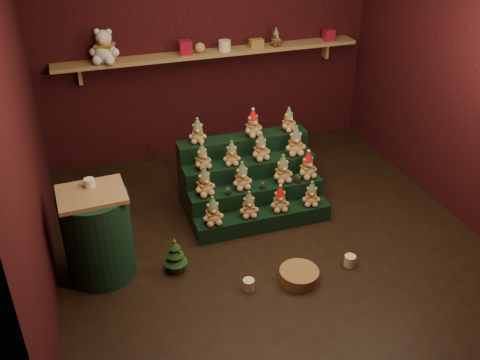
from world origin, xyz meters
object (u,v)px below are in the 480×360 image
object	(u,v)px
white_bear	(104,41)
mini_christmas_tree	(175,255)
riser_tier_front	(263,220)
mug_left	(249,285)
snow_globe_b	(263,185)
snow_globe_a	(228,191)
snow_globe_c	(298,178)
wicker_basket	(299,275)
side_table	(98,234)
brown_bear	(276,37)
mug_right	(350,261)

from	to	relation	value
white_bear	mini_christmas_tree	bearing A→B (deg)	-60.14
riser_tier_front	mug_left	xyz separation A→B (m)	(-0.44, -0.83, -0.04)
snow_globe_b	snow_globe_a	bearing A→B (deg)	-180.00
snow_globe_a	mug_left	xyz separation A→B (m)	(-0.12, -0.99, -0.35)
snow_globe_c	white_bear	bearing A→B (deg)	136.95
mug_left	white_bear	xyz separation A→B (m)	(-0.78, 2.53, 1.50)
snow_globe_a	wicker_basket	distance (m)	1.13
side_table	white_bear	world-z (taller)	white_bear
snow_globe_b	snow_globe_c	size ratio (longest dim) A/B	0.92
brown_bear	side_table	bearing A→B (deg)	-149.32
snow_globe_c	white_bear	distance (m)	2.53
snow_globe_a	snow_globe_c	size ratio (longest dim) A/B	0.92
side_table	snow_globe_c	bearing A→B (deg)	7.23
snow_globe_b	side_table	size ratio (longest dim) A/B	0.10
snow_globe_a	brown_bear	size ratio (longest dim) A/B	0.41
white_bear	brown_bear	bearing A→B (deg)	23.40
snow_globe_a	snow_globe_b	bearing A→B (deg)	0.00
snow_globe_c	wicker_basket	distance (m)	1.15
snow_globe_b	white_bear	xyz separation A→B (m)	(-1.26, 1.54, 1.15)
wicker_basket	brown_bear	size ratio (longest dim) A/B	1.71
mug_left	snow_globe_b	bearing A→B (deg)	63.75
snow_globe_b	white_bear	world-z (taller)	white_bear
snow_globe_a	snow_globe_c	distance (m)	0.75
snow_globe_c	mug_right	distance (m)	1.04
snow_globe_a	side_table	xyz separation A→B (m)	(-1.29, -0.36, 0.02)
riser_tier_front	mug_right	world-z (taller)	riser_tier_front
snow_globe_c	mini_christmas_tree	distance (m)	1.53
snow_globe_a	side_table	size ratio (longest dim) A/B	0.10
wicker_basket	brown_bear	bearing A→B (deg)	73.79
mug_left	wicker_basket	world-z (taller)	wicker_basket
mug_left	mug_right	size ratio (longest dim) A/B	0.96
mug_left	mug_right	bearing A→B (deg)	0.70
side_table	mug_left	world-z (taller)	side_table
snow_globe_a	wicker_basket	bearing A→B (deg)	-71.62
snow_globe_b	white_bear	bearing A→B (deg)	129.35
snow_globe_c	wicker_basket	xyz separation A→B (m)	(-0.41, -1.02, -0.35)
mini_christmas_tree	brown_bear	world-z (taller)	brown_bear
snow_globe_c	brown_bear	bearing A→B (deg)	77.86
mug_right	mug_left	bearing A→B (deg)	-179.30
side_table	brown_bear	world-z (taller)	brown_bear
snow_globe_a	mini_christmas_tree	world-z (taller)	snow_globe_a
snow_globe_c	wicker_basket	bearing A→B (deg)	-112.07
brown_bear	snow_globe_b	bearing A→B (deg)	-123.02
wicker_basket	brown_bear	world-z (taller)	brown_bear
riser_tier_front	snow_globe_a	distance (m)	0.48
riser_tier_front	side_table	xyz separation A→B (m)	(-1.61, -0.20, 0.33)
riser_tier_front	wicker_basket	world-z (taller)	riser_tier_front
side_table	mug_right	xyz separation A→B (m)	(2.15, -0.61, -0.37)
white_bear	brown_bear	size ratio (longest dim) A/B	2.25
riser_tier_front	snow_globe_a	size ratio (longest dim) A/B	16.66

